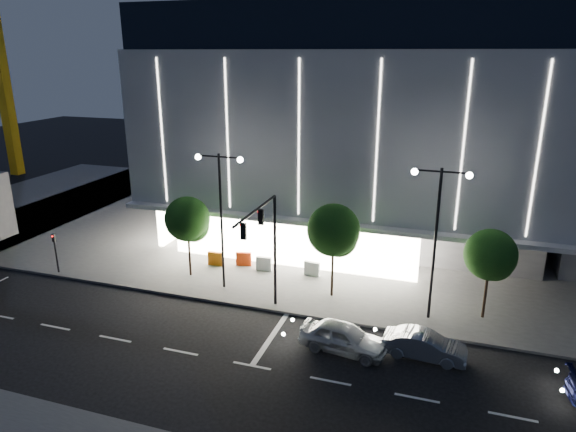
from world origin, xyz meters
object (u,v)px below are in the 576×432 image
(ped_signal_far, at_px, (55,249))
(tree_right, at_px, (491,257))
(barrier_c, at_px, (244,259))
(tree_mid, at_px, (334,233))
(tree_left, at_px, (188,221))
(car_lead, at_px, (343,337))
(traffic_mast, at_px, (266,237))
(street_lamp_west, at_px, (221,202))
(street_lamp_east, at_px, (437,222))
(car_second, at_px, (425,345))
(barrier_d, at_px, (312,269))
(barrier_b, at_px, (264,264))
(barrier_a, at_px, (215,259))

(ped_signal_far, xyz_separation_m, tree_right, (28.03, 2.52, 2.00))
(tree_right, bearing_deg, barrier_c, 170.83)
(tree_mid, bearing_deg, tree_left, -180.00)
(barrier_c, bearing_deg, tree_mid, -31.99)
(tree_left, height_order, car_lead, tree_left)
(traffic_mast, distance_m, street_lamp_west, 4.89)
(street_lamp_west, bearing_deg, barrier_c, 92.10)
(car_lead, bearing_deg, ped_signal_far, 88.92)
(tree_right, bearing_deg, street_lamp_east, -161.37)
(street_lamp_east, height_order, barrier_c, street_lamp_east)
(street_lamp_east, distance_m, car_second, 6.66)
(street_lamp_west, height_order, barrier_c, street_lamp_west)
(street_lamp_west, distance_m, barrier_c, 6.43)
(street_lamp_west, relative_size, car_lead, 1.95)
(car_lead, relative_size, barrier_d, 4.19)
(tree_mid, bearing_deg, street_lamp_east, -9.69)
(ped_signal_far, height_order, barrier_b, ped_signal_far)
(street_lamp_west, xyz_separation_m, tree_right, (16.03, 1.02, -2.07))
(street_lamp_east, relative_size, tree_left, 1.57)
(barrier_a, bearing_deg, street_lamp_west, -57.27)
(street_lamp_east, bearing_deg, car_second, -89.44)
(tree_left, height_order, tree_mid, tree_mid)
(tree_mid, relative_size, barrier_d, 5.59)
(barrier_b, xyz_separation_m, barrier_c, (-1.68, 0.34, 0.00))
(car_lead, xyz_separation_m, barrier_a, (-11.08, 7.79, -0.13))
(tree_mid, relative_size, car_second, 1.48)
(traffic_mast, bearing_deg, car_second, -8.83)
(tree_left, bearing_deg, traffic_mast, -27.84)
(barrier_c, bearing_deg, tree_right, -21.14)
(tree_left, relative_size, car_lead, 1.24)
(tree_mid, bearing_deg, tree_right, -0.00)
(traffic_mast, relative_size, tree_right, 1.28)
(ped_signal_far, bearing_deg, tree_right, 5.14)
(barrier_c, relative_size, barrier_d, 1.00)
(tree_right, distance_m, car_second, 6.71)
(ped_signal_far, bearing_deg, barrier_d, 16.37)
(tree_left, relative_size, barrier_a, 5.20)
(tree_left, height_order, barrier_a, tree_left)
(traffic_mast, xyz_separation_m, street_lamp_west, (-4.00, 2.66, 0.93))
(traffic_mast, bearing_deg, tree_mid, 50.58)
(street_lamp_west, height_order, ped_signal_far, street_lamp_west)
(street_lamp_east, relative_size, car_lead, 1.95)
(tree_right, bearing_deg, street_lamp_west, -176.36)
(car_lead, bearing_deg, barrier_d, 33.55)
(street_lamp_east, xyz_separation_m, ped_signal_far, (-25.00, -1.50, -4.07))
(traffic_mast, distance_m, street_lamp_east, 9.43)
(barrier_a, xyz_separation_m, barrier_c, (1.95, 0.58, 0.00))
(street_lamp_west, distance_m, car_lead, 11.41)
(car_lead, relative_size, car_second, 1.11)
(barrier_c, bearing_deg, barrier_d, -13.49)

